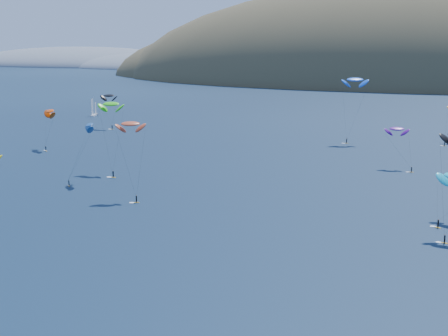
% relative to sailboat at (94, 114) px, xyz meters
% --- Properties ---
extents(island, '(730.00, 300.00, 210.00)m').
position_rel_sailboat_xyz_m(island, '(157.81, 342.34, -11.63)').
color(island, '#3D3526').
rests_on(island, ground).
extents(headland, '(460.00, 250.00, 60.00)m').
position_rel_sailboat_xyz_m(headland, '(-326.85, 530.06, -4.26)').
color(headland, slate).
rests_on(headland, ground).
extents(sailboat, '(8.62, 7.52, 10.33)m').
position_rel_sailboat_xyz_m(sailboat, '(0.00, 0.00, 0.00)').
color(sailboat, silver).
rests_on(sailboat, ground).
extents(kitesurfer_1, '(9.36, 10.82, 16.28)m').
position_rel_sailboat_xyz_m(kitesurfer_1, '(37.70, -88.86, 12.92)').
color(kitesurfer_1, gold).
rests_on(kitesurfer_1, ground).
extents(kitesurfer_3, '(10.71, 12.33, 22.81)m').
position_rel_sailboat_xyz_m(kitesurfer_3, '(78.92, -114.45, 19.57)').
color(kitesurfer_3, gold).
rests_on(kitesurfer_3, ground).
extents(kitesurfer_4, '(10.96, 9.98, 27.14)m').
position_rel_sailboat_xyz_m(kitesurfer_4, '(140.13, -34.07, 23.43)').
color(kitesurfer_4, gold).
rests_on(kitesurfer_4, ground).
extents(kitesurfer_6, '(10.05, 8.97, 14.29)m').
position_rel_sailboat_xyz_m(kitesurfer_6, '(160.80, -79.34, 11.33)').
color(kitesurfer_6, gold).
rests_on(kitesurfer_6, ground).
extents(kitesurfer_9, '(9.09, 9.85, 20.94)m').
position_rel_sailboat_xyz_m(kitesurfer_9, '(100.28, -141.07, 17.94)').
color(kitesurfer_9, gold).
rests_on(kitesurfer_9, ground).
extents(kitesurfer_10, '(6.94, 12.54, 18.12)m').
position_rel_sailboat_xyz_m(kitesurfer_10, '(80.71, -129.69, 15.21)').
color(kitesurfer_10, gold).
rests_on(kitesurfer_10, ground).
extents(kitesurfer_12, '(8.39, 6.14, 16.98)m').
position_rel_sailboat_xyz_m(kitesurfer_12, '(30.68, -35.19, 13.74)').
color(kitesurfer_12, gold).
rests_on(kitesurfer_12, ground).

